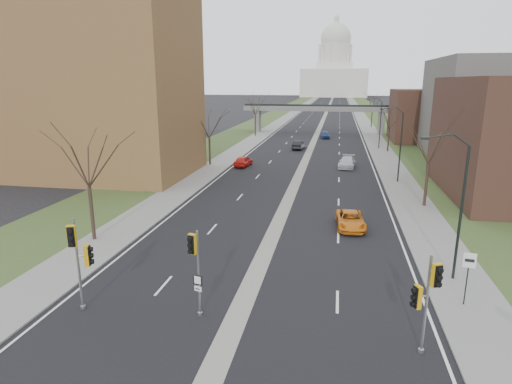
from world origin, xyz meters
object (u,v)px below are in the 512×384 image
(speed_limit_sign, at_px, (468,269))
(car_right_near, at_px, (350,220))
(signal_pole_left, at_px, (79,252))
(car_right_mid, at_px, (347,162))
(car_left_far, at_px, (299,145))
(signal_pole_right, at_px, (427,292))
(car_left_near, at_px, (243,161))
(car_right_far, at_px, (325,135))
(signal_pole_median, at_px, (195,259))

(speed_limit_sign, xyz_separation_m, car_right_near, (-5.64, 11.71, -1.46))
(signal_pole_left, xyz_separation_m, car_right_mid, (13.94, 41.40, -2.54))
(signal_pole_left, bearing_deg, car_left_far, 66.56)
(car_right_mid, bearing_deg, signal_pole_right, -80.84)
(speed_limit_sign, relative_size, car_left_far, 0.63)
(car_left_far, relative_size, car_right_near, 0.96)
(speed_limit_sign, bearing_deg, car_right_near, 124.35)
(signal_pole_right, bearing_deg, signal_pole_left, 154.73)
(car_left_near, height_order, car_left_far, car_left_far)
(car_right_far, bearing_deg, speed_limit_sign, -86.96)
(signal_pole_left, height_order, car_right_near, signal_pole_left)
(car_right_mid, bearing_deg, speed_limit_sign, -75.80)
(signal_pole_median, xyz_separation_m, car_left_far, (-0.05, 56.04, -2.44))
(signal_pole_right, bearing_deg, signal_pole_median, 151.15)
(car_right_mid, xyz_separation_m, car_right_far, (-4.01, 30.92, -0.01))
(car_left_far, distance_m, car_right_far, 16.37)
(car_left_near, xyz_separation_m, car_left_far, (6.22, 16.81, 0.01))
(signal_pole_left, distance_m, car_left_near, 39.72)
(car_right_near, bearing_deg, car_left_far, 97.03)
(signal_pole_right, distance_m, car_right_far, 73.34)
(car_right_near, bearing_deg, signal_pole_median, -121.05)
(signal_pole_median, height_order, car_right_near, signal_pole_median)
(car_right_near, bearing_deg, car_right_mid, 85.72)
(speed_limit_sign, xyz_separation_m, car_left_near, (-19.80, 35.47, -1.38))
(signal_pole_median, xyz_separation_m, car_right_mid, (7.99, 40.99, -2.45))
(car_right_near, bearing_deg, signal_pole_right, -85.07)
(car_left_far, relative_size, car_right_mid, 0.89)
(signal_pole_right, bearing_deg, car_left_far, 77.62)
(signal_pole_left, distance_m, car_right_mid, 43.75)
(car_right_near, distance_m, car_right_far, 56.57)
(signal_pole_right, distance_m, car_right_near, 16.95)
(speed_limit_sign, distance_m, car_right_far, 68.83)
(speed_limit_sign, distance_m, car_left_near, 40.64)
(car_left_near, height_order, car_right_far, car_left_near)
(signal_pole_left, distance_m, car_right_near, 21.22)
(car_left_near, xyz_separation_m, car_right_mid, (14.27, 1.76, 0.00))
(car_left_near, relative_size, car_right_far, 1.01)
(speed_limit_sign, bearing_deg, signal_pole_right, -113.28)
(car_right_near, bearing_deg, car_left_near, 116.76)
(signal_pole_median, xyz_separation_m, signal_pole_right, (10.50, -1.10, -0.16))
(car_right_far, bearing_deg, car_right_mid, -87.54)
(car_left_near, bearing_deg, car_right_far, -102.17)
(signal_pole_median, height_order, car_right_far, signal_pole_median)
(signal_pole_right, xyz_separation_m, car_right_near, (-2.62, 16.57, -2.37))
(signal_pole_right, relative_size, car_right_far, 1.07)
(signal_pole_median, relative_size, signal_pole_right, 0.99)
(car_right_near, relative_size, car_right_far, 1.10)
(car_left_near, xyz_separation_m, car_right_far, (10.25, 32.68, -0.01))
(car_right_near, relative_size, car_right_mid, 0.93)
(car_right_far, bearing_deg, signal_pole_median, -98.11)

